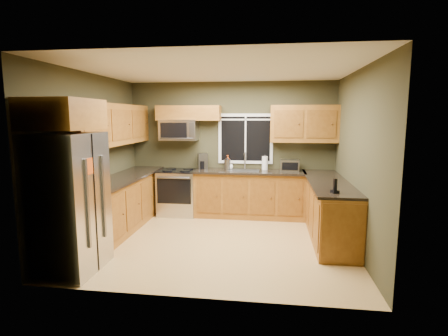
% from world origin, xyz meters
% --- Properties ---
extents(floor, '(4.20, 4.20, 0.00)m').
position_xyz_m(floor, '(0.00, 0.00, 0.00)').
color(floor, tan).
rests_on(floor, ground).
extents(ceiling, '(4.20, 4.20, 0.00)m').
position_xyz_m(ceiling, '(0.00, 0.00, 2.70)').
color(ceiling, white).
rests_on(ceiling, back_wall).
extents(back_wall, '(4.20, 0.00, 4.20)m').
position_xyz_m(back_wall, '(0.00, 1.80, 1.35)').
color(back_wall, '#37351F').
rests_on(back_wall, ground).
extents(front_wall, '(4.20, 0.00, 4.20)m').
position_xyz_m(front_wall, '(0.00, -1.80, 1.35)').
color(front_wall, '#37351F').
rests_on(front_wall, ground).
extents(left_wall, '(0.00, 3.60, 3.60)m').
position_xyz_m(left_wall, '(-2.10, 0.00, 1.35)').
color(left_wall, '#37351F').
rests_on(left_wall, ground).
extents(right_wall, '(0.00, 3.60, 3.60)m').
position_xyz_m(right_wall, '(2.10, 0.00, 1.35)').
color(right_wall, '#37351F').
rests_on(right_wall, ground).
extents(window, '(1.12, 0.03, 1.02)m').
position_xyz_m(window, '(0.30, 1.78, 1.55)').
color(window, white).
rests_on(window, back_wall).
extents(base_cabinets_left, '(0.60, 2.65, 0.90)m').
position_xyz_m(base_cabinets_left, '(-1.80, 0.48, 0.45)').
color(base_cabinets_left, brown).
rests_on(base_cabinets_left, ground).
extents(countertop_left, '(0.65, 2.65, 0.04)m').
position_xyz_m(countertop_left, '(-1.78, 0.48, 0.92)').
color(countertop_left, black).
rests_on(countertop_left, base_cabinets_left).
extents(base_cabinets_back, '(2.17, 0.60, 0.90)m').
position_xyz_m(base_cabinets_back, '(0.42, 1.50, 0.45)').
color(base_cabinets_back, brown).
rests_on(base_cabinets_back, ground).
extents(countertop_back, '(2.17, 0.65, 0.04)m').
position_xyz_m(countertop_back, '(0.42, 1.48, 0.92)').
color(countertop_back, black).
rests_on(countertop_back, base_cabinets_back).
extents(base_cabinets_peninsula, '(0.60, 2.52, 0.90)m').
position_xyz_m(base_cabinets_peninsula, '(1.80, 0.54, 0.45)').
color(base_cabinets_peninsula, brown).
rests_on(base_cabinets_peninsula, ground).
extents(countertop_peninsula, '(0.65, 2.50, 0.04)m').
position_xyz_m(countertop_peninsula, '(1.78, 0.55, 0.92)').
color(countertop_peninsula, black).
rests_on(countertop_peninsula, base_cabinets_peninsula).
extents(upper_cabinets_left, '(0.33, 2.65, 0.72)m').
position_xyz_m(upper_cabinets_left, '(-1.94, 0.48, 1.86)').
color(upper_cabinets_left, brown).
rests_on(upper_cabinets_left, left_wall).
extents(upper_cabinets_back_left, '(1.30, 0.33, 0.30)m').
position_xyz_m(upper_cabinets_back_left, '(-0.85, 1.64, 2.07)').
color(upper_cabinets_back_left, brown).
rests_on(upper_cabinets_back_left, back_wall).
extents(upper_cabinets_back_right, '(1.30, 0.33, 0.72)m').
position_xyz_m(upper_cabinets_back_right, '(1.45, 1.64, 1.86)').
color(upper_cabinets_back_right, brown).
rests_on(upper_cabinets_back_right, back_wall).
extents(upper_cabinet_over_fridge, '(0.72, 0.90, 0.38)m').
position_xyz_m(upper_cabinet_over_fridge, '(-1.74, -1.30, 2.03)').
color(upper_cabinet_over_fridge, brown).
rests_on(upper_cabinet_over_fridge, left_wall).
extents(refrigerator, '(0.74, 0.90, 1.80)m').
position_xyz_m(refrigerator, '(-1.74, -1.30, 0.90)').
color(refrigerator, '#B7B7BC').
rests_on(refrigerator, ground).
extents(range, '(0.76, 0.69, 0.94)m').
position_xyz_m(range, '(-1.05, 1.47, 0.47)').
color(range, '#B7B7BC').
rests_on(range, ground).
extents(microwave, '(0.76, 0.41, 0.42)m').
position_xyz_m(microwave, '(-1.05, 1.61, 1.73)').
color(microwave, '#B7B7BC').
rests_on(microwave, back_wall).
extents(sink, '(0.60, 0.42, 0.36)m').
position_xyz_m(sink, '(0.30, 1.49, 0.95)').
color(sink, slate).
rests_on(sink, countertop_back).
extents(toaster_oven, '(0.36, 0.28, 0.22)m').
position_xyz_m(toaster_oven, '(1.19, 1.53, 1.05)').
color(toaster_oven, '#B7B7BC').
rests_on(toaster_oven, countertop_back).
extents(coffee_maker, '(0.25, 0.29, 0.31)m').
position_xyz_m(coffee_maker, '(-0.57, 1.64, 1.08)').
color(coffee_maker, slate).
rests_on(coffee_maker, countertop_back).
extents(kettle, '(0.16, 0.16, 0.24)m').
position_xyz_m(kettle, '(-0.05, 1.60, 1.05)').
color(kettle, '#B7B7BC').
rests_on(kettle, countertop_back).
extents(paper_towel_roll, '(0.14, 0.14, 0.30)m').
position_xyz_m(paper_towel_roll, '(0.70, 1.63, 1.07)').
color(paper_towel_roll, white).
rests_on(paper_towel_roll, countertop_back).
extents(soap_bottle_a, '(0.14, 0.14, 0.28)m').
position_xyz_m(soap_bottle_a, '(-0.06, 1.70, 1.08)').
color(soap_bottle_a, '#D55014').
rests_on(soap_bottle_a, countertop_back).
extents(soap_bottle_c, '(0.15, 0.15, 0.16)m').
position_xyz_m(soap_bottle_c, '(0.00, 1.63, 1.02)').
color(soap_bottle_c, white).
rests_on(soap_bottle_c, countertop_back).
extents(cordless_phone, '(0.12, 0.12, 0.20)m').
position_xyz_m(cordless_phone, '(1.72, -0.41, 1.00)').
color(cordless_phone, black).
rests_on(cordless_phone, countertop_peninsula).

